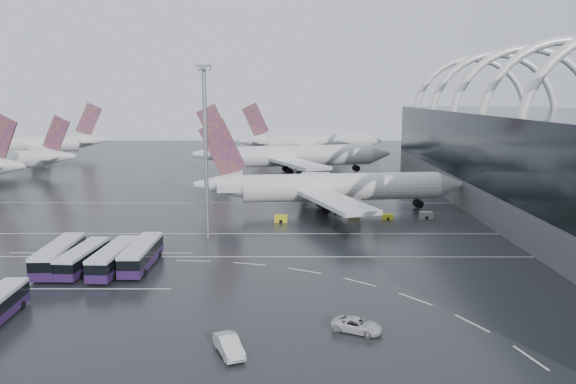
{
  "coord_description": "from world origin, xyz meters",
  "views": [
    {
      "loc": [
        4.71,
        -82.39,
        23.81
      ],
      "look_at": [
        4.42,
        13.97,
        7.0
      ],
      "focal_mm": 35.0,
      "sensor_mm": 36.0,
      "label": 1
    }
  ],
  "objects_px": {
    "gse_cart_belly_d": "(426,215)",
    "floodlight_mast": "(205,131)",
    "bus_row_near_a": "(59,255)",
    "jet_remote_far": "(44,144)",
    "gse_cart_belly_c": "(281,219)",
    "jet_remote_mid": "(12,159)",
    "airliner_gate_b": "(291,156)",
    "van_curve_c": "(229,345)",
    "airliner_gate_c": "(310,143)",
    "bus_row_near_c": "(114,258)",
    "gse_cart_belly_a": "(388,217)",
    "bus_row_near_b": "(83,258)",
    "van_curve_a": "(357,325)",
    "bus_row_near_d": "(142,254)",
    "airliner_main": "(328,188)",
    "gse_cart_belly_e": "(354,210)"
  },
  "relations": [
    {
      "from": "airliner_gate_c",
      "to": "bus_row_near_c",
      "type": "height_order",
      "value": "airliner_gate_c"
    },
    {
      "from": "airliner_main",
      "to": "bus_row_near_a",
      "type": "relative_size",
      "value": 4.05
    },
    {
      "from": "bus_row_near_d",
      "to": "gse_cart_belly_e",
      "type": "distance_m",
      "value": 49.52
    },
    {
      "from": "bus_row_near_c",
      "to": "gse_cart_belly_d",
      "type": "bearing_deg",
      "value": -54.33
    },
    {
      "from": "gse_cart_belly_c",
      "to": "gse_cart_belly_d",
      "type": "relative_size",
      "value": 0.99
    },
    {
      "from": "airliner_gate_b",
      "to": "van_curve_c",
      "type": "bearing_deg",
      "value": -104.87
    },
    {
      "from": "van_curve_a",
      "to": "gse_cart_belly_d",
      "type": "distance_m",
      "value": 56.35
    },
    {
      "from": "airliner_main",
      "to": "bus_row_near_c",
      "type": "height_order",
      "value": "airliner_main"
    },
    {
      "from": "airliner_main",
      "to": "jet_remote_mid",
      "type": "xyz_separation_m",
      "value": [
        -91.34,
        53.1,
        -0.2
      ]
    },
    {
      "from": "gse_cart_belly_e",
      "to": "van_curve_c",
      "type": "bearing_deg",
      "value": -106.65
    },
    {
      "from": "jet_remote_far",
      "to": "gse_cart_belly_a",
      "type": "distance_m",
      "value": 151.86
    },
    {
      "from": "bus_row_near_c",
      "to": "gse_cart_belly_c",
      "type": "relative_size",
      "value": 5.52
    },
    {
      "from": "van_curve_c",
      "to": "gse_cart_belly_a",
      "type": "height_order",
      "value": "van_curve_c"
    },
    {
      "from": "jet_remote_mid",
      "to": "gse_cart_belly_e",
      "type": "xyz_separation_m",
      "value": [
        96.62,
        -55.36,
        -3.99
      ]
    },
    {
      "from": "jet_remote_far",
      "to": "bus_row_near_a",
      "type": "bearing_deg",
      "value": 93.34
    },
    {
      "from": "gse_cart_belly_a",
      "to": "gse_cart_belly_e",
      "type": "height_order",
      "value": "gse_cart_belly_e"
    },
    {
      "from": "airliner_gate_b",
      "to": "gse_cart_belly_a",
      "type": "bearing_deg",
      "value": -85.6
    },
    {
      "from": "floodlight_mast",
      "to": "gse_cart_belly_a",
      "type": "xyz_separation_m",
      "value": [
        32.68,
        14.24,
        -17.37
      ]
    },
    {
      "from": "jet_remote_mid",
      "to": "gse_cart_belly_c",
      "type": "relative_size",
      "value": 16.77
    },
    {
      "from": "bus_row_near_b",
      "to": "gse_cart_belly_d",
      "type": "relative_size",
      "value": 5.16
    },
    {
      "from": "airliner_main",
      "to": "bus_row_near_c",
      "type": "bearing_deg",
      "value": -135.27
    },
    {
      "from": "van_curve_a",
      "to": "floodlight_mast",
      "type": "xyz_separation_m",
      "value": [
        -20.62,
        37.75,
        17.19
      ]
    },
    {
      "from": "bus_row_near_b",
      "to": "airliner_gate_c",
      "type": "bearing_deg",
      "value": -10.49
    },
    {
      "from": "airliner_gate_b",
      "to": "van_curve_c",
      "type": "relative_size",
      "value": 11.82
    },
    {
      "from": "jet_remote_mid",
      "to": "bus_row_near_a",
      "type": "relative_size",
      "value": 2.92
    },
    {
      "from": "jet_remote_far",
      "to": "van_curve_a",
      "type": "height_order",
      "value": "jet_remote_far"
    },
    {
      "from": "airliner_gate_c",
      "to": "jet_remote_far",
      "type": "height_order",
      "value": "airliner_gate_c"
    },
    {
      "from": "van_curve_c",
      "to": "floodlight_mast",
      "type": "relative_size",
      "value": 0.18
    },
    {
      "from": "gse_cart_belly_c",
      "to": "airliner_gate_c",
      "type": "bearing_deg",
      "value": 85.14
    },
    {
      "from": "airliner_gate_b",
      "to": "gse_cart_belly_e",
      "type": "bearing_deg",
      "value": -89.4
    },
    {
      "from": "airliner_gate_b",
      "to": "jet_remote_far",
      "type": "height_order",
      "value": "airliner_gate_b"
    },
    {
      "from": "bus_row_near_a",
      "to": "gse_cart_belly_a",
      "type": "relative_size",
      "value": 7.14
    },
    {
      "from": "gse_cart_belly_d",
      "to": "floodlight_mast",
      "type": "bearing_deg",
      "value": -159.48
    },
    {
      "from": "bus_row_near_a",
      "to": "floodlight_mast",
      "type": "distance_m",
      "value": 29.48
    },
    {
      "from": "jet_remote_far",
      "to": "airliner_main",
      "type": "bearing_deg",
      "value": 115.6
    },
    {
      "from": "airliner_gate_c",
      "to": "van_curve_a",
      "type": "bearing_deg",
      "value": -107.19
    },
    {
      "from": "floodlight_mast",
      "to": "gse_cart_belly_a",
      "type": "height_order",
      "value": "floodlight_mast"
    },
    {
      "from": "gse_cart_belly_d",
      "to": "jet_remote_mid",
      "type": "bearing_deg",
      "value": 151.21
    },
    {
      "from": "jet_remote_far",
      "to": "gse_cart_belly_d",
      "type": "bearing_deg",
      "value": 118.36
    },
    {
      "from": "jet_remote_far",
      "to": "gse_cart_belly_c",
      "type": "relative_size",
      "value": 19.15
    },
    {
      "from": "van_curve_c",
      "to": "gse_cart_belly_d",
      "type": "height_order",
      "value": "van_curve_c"
    },
    {
      "from": "jet_remote_far",
      "to": "van_curve_c",
      "type": "bearing_deg",
      "value": 97.56
    },
    {
      "from": "airliner_gate_c",
      "to": "bus_row_near_a",
      "type": "height_order",
      "value": "airliner_gate_c"
    },
    {
      "from": "airliner_main",
      "to": "gse_cart_belly_c",
      "type": "distance_m",
      "value": 14.75
    },
    {
      "from": "bus_row_near_b",
      "to": "van_curve_c",
      "type": "relative_size",
      "value": 2.47
    },
    {
      "from": "jet_remote_mid",
      "to": "bus_row_near_a",
      "type": "bearing_deg",
      "value": 120.63
    },
    {
      "from": "jet_remote_far",
      "to": "bus_row_near_c",
      "type": "height_order",
      "value": "jet_remote_far"
    },
    {
      "from": "van_curve_c",
      "to": "gse_cart_belly_a",
      "type": "xyz_separation_m",
      "value": [
        24.56,
        56.98,
        -0.31
      ]
    },
    {
      "from": "airliner_gate_c",
      "to": "bus_row_near_d",
      "type": "distance_m",
      "value": 144.76
    },
    {
      "from": "airliner_main",
      "to": "van_curve_a",
      "type": "bearing_deg",
      "value": -97.82
    }
  ]
}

